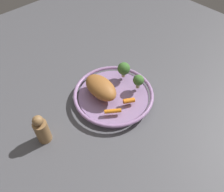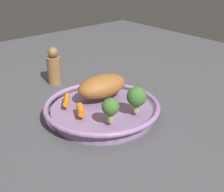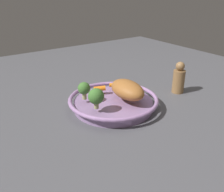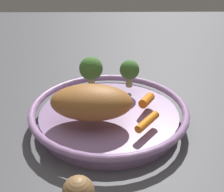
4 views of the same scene
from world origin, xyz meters
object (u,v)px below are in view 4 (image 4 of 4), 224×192
(broccoli_floret_mid, at_px, (128,70))
(baby_carrot_right, at_px, (146,122))
(roast_chicken_piece, at_px, (90,102))
(baby_carrot_left, at_px, (145,100))
(serving_bowl, at_px, (108,115))
(broccoli_floret_small, at_px, (90,69))

(broccoli_floret_mid, bearing_deg, baby_carrot_right, 8.38)
(roast_chicken_piece, bearing_deg, baby_carrot_left, 112.90)
(baby_carrot_left, relative_size, broccoli_floret_mid, 0.71)
(baby_carrot_right, bearing_deg, roast_chicken_piece, -107.08)
(baby_carrot_right, bearing_deg, baby_carrot_left, 174.79)
(serving_bowl, distance_m, baby_carrot_right, 0.10)
(broccoli_floret_small, bearing_deg, broccoli_floret_mid, 87.58)
(serving_bowl, distance_m, baby_carrot_left, 0.08)
(roast_chicken_piece, distance_m, broccoli_floret_small, 0.13)
(roast_chicken_piece, distance_m, baby_carrot_left, 0.12)
(roast_chicken_piece, xyz_separation_m, baby_carrot_right, (0.03, 0.10, -0.02))
(baby_carrot_left, bearing_deg, broccoli_floret_mid, -159.69)
(serving_bowl, bearing_deg, baby_carrot_left, 96.30)
(roast_chicken_piece, relative_size, broccoli_floret_mid, 2.48)
(baby_carrot_left, xyz_separation_m, broccoli_floret_small, (-0.09, -0.12, 0.03))
(roast_chicken_piece, bearing_deg, broccoli_floret_mid, 148.72)
(baby_carrot_right, height_order, baby_carrot_left, baby_carrot_left)
(baby_carrot_right, xyz_separation_m, baby_carrot_left, (-0.08, 0.01, 0.00))
(broccoli_floret_mid, bearing_deg, broccoli_floret_small, -92.42)
(broccoli_floret_mid, bearing_deg, baby_carrot_left, 20.31)
(baby_carrot_right, relative_size, baby_carrot_left, 1.42)
(baby_carrot_right, height_order, broccoli_floret_mid, broccoli_floret_mid)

